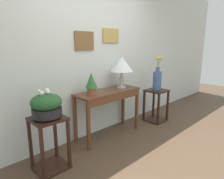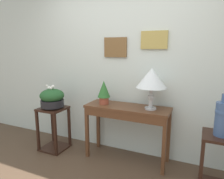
{
  "view_description": "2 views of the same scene",
  "coord_description": "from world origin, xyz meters",
  "views": [
    {
      "loc": [
        -1.96,
        -1.01,
        1.52
      ],
      "look_at": [
        0.29,
        1.32,
        0.77
      ],
      "focal_mm": 31.22,
      "sensor_mm": 36.0,
      "label": 1
    },
    {
      "loc": [
        1.08,
        -1.3,
        1.57
      ],
      "look_at": [
        -0.06,
        1.2,
        1.01
      ],
      "focal_mm": 33.14,
      "sensor_mm": 36.0,
      "label": 2
    }
  ],
  "objects": [
    {
      "name": "potted_plant_on_console",
      "position": [
        -0.21,
        1.25,
        0.97
      ],
      "size": [
        0.18,
        0.18,
        0.33
      ],
      "color": "#9E4733",
      "rests_on": "console_table"
    },
    {
      "name": "pedestal_stand_right",
      "position": [
        1.29,
        1.08,
        0.32
      ],
      "size": [
        0.38,
        0.38,
        0.65
      ],
      "color": "black",
      "rests_on": "ground"
    },
    {
      "name": "flower_vase_tall_right",
      "position": [
        1.29,
        1.08,
        0.87
      ],
      "size": [
        0.18,
        0.18,
        0.65
      ],
      "color": "#3D5684",
      "rests_on": "pedestal_stand_right"
    },
    {
      "name": "pedestal_stand_left",
      "position": [
        -1.0,
        1.09,
        0.34
      ],
      "size": [
        0.38,
        0.38,
        0.67
      ],
      "color": "black",
      "rests_on": "ground"
    },
    {
      "name": "back_wall_with_art",
      "position": [
        0.0,
        1.55,
        1.4
      ],
      "size": [
        9.0,
        0.13,
        2.8
      ],
      "color": "silver",
      "rests_on": "ground"
    },
    {
      "name": "planter_bowl_wide_left",
      "position": [
        -1.0,
        1.09,
        0.83
      ],
      "size": [
        0.36,
        0.36,
        0.36
      ],
      "color": "black",
      "rests_on": "pedestal_stand_left"
    },
    {
      "name": "table_lamp",
      "position": [
        0.46,
        1.26,
        1.18
      ],
      "size": [
        0.39,
        0.39,
        0.54
      ],
      "color": "#B7B7BC",
      "rests_on": "console_table"
    },
    {
      "name": "console_table",
      "position": [
        0.14,
        1.24,
        0.67
      ],
      "size": [
        1.16,
        0.4,
        0.79
      ],
      "color": "#56331E",
      "rests_on": "ground"
    }
  ]
}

